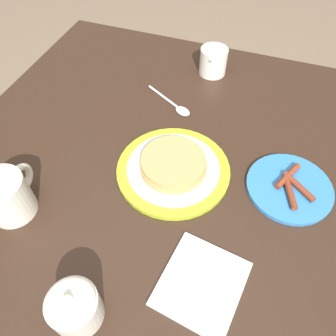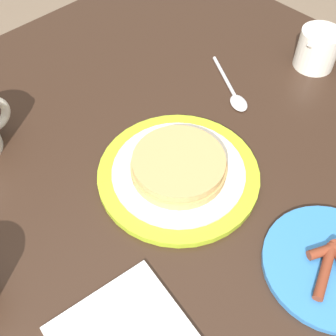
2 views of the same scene
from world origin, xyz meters
name	(u,v)px [view 1 (image 1 of 2)]	position (x,y,z in m)	size (l,w,h in m)	color
ground_plane	(159,293)	(0.00, 0.00, 0.00)	(8.00, 8.00, 0.00)	#7A6651
dining_table	(154,213)	(0.00, 0.00, 0.63)	(1.21, 1.04, 0.75)	#332116
pancake_plate	(173,167)	(0.05, -0.03, 0.77)	(0.26, 0.26, 0.04)	#AAC628
side_plate_bacon	(290,187)	(0.09, -0.29, 0.76)	(0.19, 0.19, 0.02)	#337AC6
coffee_mug	(8,195)	(-0.15, 0.25, 0.80)	(0.13, 0.09, 0.10)	silver
creamer_pitcher	(213,61)	(0.46, -0.02, 0.79)	(0.12, 0.08, 0.09)	silver
sugar_bowl	(74,307)	(-0.29, 0.02, 0.80)	(0.09, 0.09, 0.10)	silver
napkin	(201,284)	(-0.17, -0.16, 0.75)	(0.18, 0.16, 0.01)	white
spoon	(176,106)	(0.27, 0.03, 0.75)	(0.10, 0.15, 0.01)	silver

